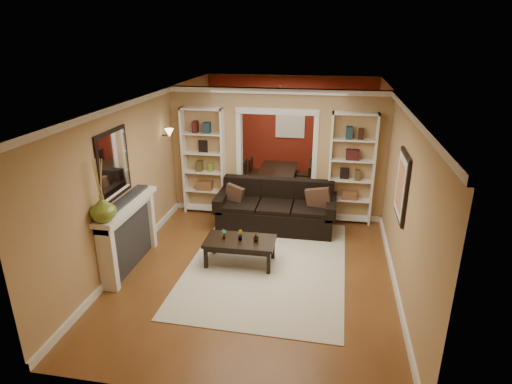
% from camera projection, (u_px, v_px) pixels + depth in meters
% --- Properties ---
extents(floor, '(8.00, 8.00, 0.00)m').
position_uv_depth(floor, '(267.00, 237.00, 8.35)').
color(floor, brown).
rests_on(floor, ground).
extents(ceiling, '(8.00, 8.00, 0.00)m').
position_uv_depth(ceiling, '(269.00, 97.00, 7.40)').
color(ceiling, white).
rests_on(ceiling, ground).
extents(wall_back, '(8.00, 0.00, 8.00)m').
position_uv_depth(wall_back, '(290.00, 127.00, 11.56)').
color(wall_back, tan).
rests_on(wall_back, ground).
extents(wall_front, '(8.00, 0.00, 8.00)m').
position_uv_depth(wall_front, '(207.00, 293.00, 4.19)').
color(wall_front, tan).
rests_on(wall_front, ground).
extents(wall_left, '(0.00, 8.00, 8.00)m').
position_uv_depth(wall_left, '(153.00, 165.00, 8.25)').
color(wall_left, tan).
rests_on(wall_left, ground).
extents(wall_right, '(0.00, 8.00, 8.00)m').
position_uv_depth(wall_right, '(395.00, 178.00, 7.50)').
color(wall_right, tan).
rests_on(wall_right, ground).
extents(partition_wall, '(4.50, 0.15, 2.70)m').
position_uv_depth(partition_wall, '(277.00, 154.00, 8.98)').
color(partition_wall, tan).
rests_on(partition_wall, floor).
extents(red_back_panel, '(4.44, 0.04, 2.64)m').
position_uv_depth(red_back_panel, '(290.00, 128.00, 11.54)').
color(red_back_panel, maroon).
rests_on(red_back_panel, floor).
extents(dining_window, '(0.78, 0.03, 0.98)m').
position_uv_depth(dining_window, '(290.00, 120.00, 11.42)').
color(dining_window, '#8CA5CC').
rests_on(dining_window, wall_back).
extents(area_rug, '(2.69, 3.72, 0.01)m').
position_uv_depth(area_rug, '(267.00, 264.00, 7.36)').
color(area_rug, beige).
rests_on(area_rug, floor).
extents(sofa, '(2.38, 1.03, 0.93)m').
position_uv_depth(sofa, '(276.00, 206.00, 8.58)').
color(sofa, black).
rests_on(sofa, floor).
extents(pillow_left, '(0.39, 0.21, 0.37)m').
position_uv_depth(pillow_left, '(234.00, 196.00, 8.64)').
color(pillow_left, brown).
rests_on(pillow_left, sofa).
extents(pillow_right, '(0.48, 0.21, 0.47)m').
position_uv_depth(pillow_right, '(319.00, 199.00, 8.35)').
color(pillow_right, brown).
rests_on(pillow_right, sofa).
extents(coffee_table, '(1.20, 0.66, 0.45)m').
position_uv_depth(coffee_table, '(240.00, 252.00, 7.31)').
color(coffee_table, black).
rests_on(coffee_table, floor).
extents(plant_left, '(0.11, 0.11, 0.18)m').
position_uv_depth(plant_left, '(224.00, 234.00, 7.25)').
color(plant_left, '#336626').
rests_on(plant_left, coffee_table).
extents(plant_center, '(0.12, 0.13, 0.18)m').
position_uv_depth(plant_center, '(240.00, 235.00, 7.20)').
color(plant_center, '#336626').
rests_on(plant_center, coffee_table).
extents(plant_right, '(0.12, 0.12, 0.18)m').
position_uv_depth(plant_right, '(256.00, 237.00, 7.16)').
color(plant_right, '#336626').
rests_on(plant_right, coffee_table).
extents(bookshelf_left, '(0.90, 0.30, 2.30)m').
position_uv_depth(bookshelf_left, '(204.00, 161.00, 9.15)').
color(bookshelf_left, white).
rests_on(bookshelf_left, floor).
extents(bookshelf_right, '(0.90, 0.30, 2.30)m').
position_uv_depth(bookshelf_right, '(351.00, 169.00, 8.64)').
color(bookshelf_right, white).
rests_on(bookshelf_right, floor).
extents(fireplace, '(0.32, 1.70, 1.16)m').
position_uv_depth(fireplace, '(130.00, 235.00, 7.11)').
color(fireplace, white).
rests_on(fireplace, floor).
extents(vase, '(0.47, 0.47, 0.39)m').
position_uv_depth(vase, '(103.00, 208.00, 6.19)').
color(vase, olive).
rests_on(vase, fireplace).
extents(mirror, '(0.03, 0.95, 1.10)m').
position_uv_depth(mirror, '(114.00, 165.00, 6.70)').
color(mirror, silver).
rests_on(mirror, wall_left).
extents(wall_sconce, '(0.18, 0.18, 0.22)m').
position_uv_depth(wall_sconce, '(167.00, 134.00, 8.57)').
color(wall_sconce, '#FFE0A5').
rests_on(wall_sconce, wall_left).
extents(framed_art, '(0.04, 0.85, 1.05)m').
position_uv_depth(framed_art, '(401.00, 186.00, 6.52)').
color(framed_art, black).
rests_on(framed_art, wall_right).
extents(dining_table, '(1.61, 0.90, 0.57)m').
position_uv_depth(dining_table, '(278.00, 181.00, 10.61)').
color(dining_table, black).
rests_on(dining_table, floor).
extents(dining_chair_nw, '(0.56, 0.56, 0.89)m').
position_uv_depth(dining_chair_nw, '(254.00, 177.00, 10.36)').
color(dining_chair_nw, black).
rests_on(dining_chair_nw, floor).
extents(dining_chair_ne, '(0.52, 0.52, 0.84)m').
position_uv_depth(dining_chair_ne, '(300.00, 181.00, 10.19)').
color(dining_chair_ne, black).
rests_on(dining_chair_ne, floor).
extents(dining_chair_sw, '(0.47, 0.47, 0.77)m').
position_uv_depth(dining_chair_sw, '(259.00, 172.00, 10.94)').
color(dining_chair_sw, black).
rests_on(dining_chair_sw, floor).
extents(dining_chair_se, '(0.46, 0.46, 0.79)m').
position_uv_depth(dining_chair_se, '(302.00, 174.00, 10.75)').
color(dining_chair_se, black).
rests_on(dining_chair_se, floor).
extents(chandelier, '(0.50, 0.50, 0.30)m').
position_uv_depth(chandelier, '(286.00, 110.00, 10.13)').
color(chandelier, '#39231A').
rests_on(chandelier, ceiling).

